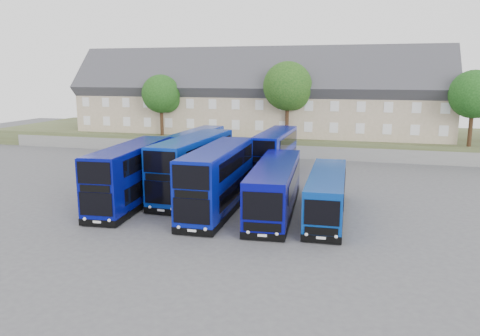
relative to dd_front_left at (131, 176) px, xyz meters
name	(u,v)px	position (x,y,z in m)	size (l,w,h in m)	color
ground	(197,214)	(5.55, -0.99, -2.19)	(120.00, 120.00, 0.00)	#4D4D53
retaining_wall	(268,151)	(5.55, 23.01, -1.44)	(70.00, 0.40, 1.50)	slate
earth_bank	(282,138)	(5.55, 33.01, -1.19)	(80.00, 20.00, 2.00)	#4D522E
terrace_row	(255,98)	(2.55, 29.01, 4.40)	(48.00, 10.40, 11.20)	tan
dd_front_left	(131,176)	(0.00, 0.00, 0.00)	(3.46, 11.39, 4.46)	#060C79
dd_front_mid	(193,167)	(3.49, 3.81, 0.13)	(3.11, 11.96, 4.72)	#082C9D
dd_front_right	(218,180)	(6.75, 0.17, 0.06)	(2.98, 11.59, 4.58)	#071490
dd_rear_left	(197,152)	(0.41, 12.82, -0.18)	(2.62, 10.39, 4.10)	navy
dd_rear_right	(275,154)	(8.36, 13.17, -0.10)	(2.59, 10.76, 4.26)	#0813A1
coach_east_a	(275,188)	(10.72, 1.05, -0.48)	(3.66, 12.92, 3.49)	#070881
coach_east_b	(327,195)	(14.38, 0.78, -0.69)	(2.77, 11.30, 3.07)	#083796
tree_west	(162,95)	(-8.31, 24.11, 4.86)	(4.80, 4.80, 7.65)	#382314
tree_mid	(289,88)	(7.69, 24.61, 5.87)	(5.76, 5.76, 9.18)	#382314
tree_east	(475,96)	(27.69, 24.11, 5.20)	(5.12, 5.12, 8.16)	#382314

